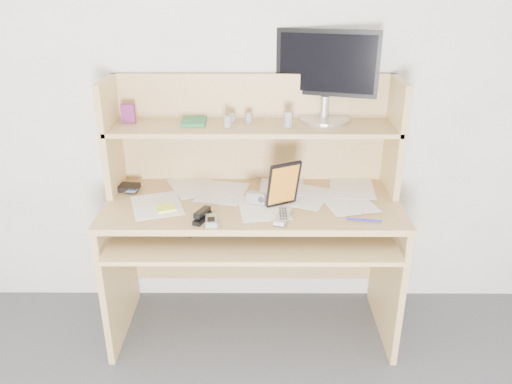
{
  "coord_description": "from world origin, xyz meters",
  "views": [
    {
      "loc": [
        0.03,
        -0.69,
        1.74
      ],
      "look_at": [
        0.02,
        1.43,
        0.82
      ],
      "focal_mm": 35.0,
      "sensor_mm": 36.0,
      "label": 1
    }
  ],
  "objects_px": {
    "desk": "(253,204)",
    "keyboard": "(229,223)",
    "tv_remote": "(283,216)",
    "game_case": "(284,184)",
    "monitor": "(326,73)"
  },
  "relations": [
    {
      "from": "desk",
      "to": "keyboard",
      "type": "height_order",
      "value": "desk"
    },
    {
      "from": "desk",
      "to": "tv_remote",
      "type": "height_order",
      "value": "desk"
    },
    {
      "from": "tv_remote",
      "to": "game_case",
      "type": "height_order",
      "value": "game_case"
    },
    {
      "from": "desk",
      "to": "game_case",
      "type": "relative_size",
      "value": 6.42
    },
    {
      "from": "keyboard",
      "to": "desk",
      "type": "bearing_deg",
      "value": 38.93
    },
    {
      "from": "desk",
      "to": "game_case",
      "type": "distance_m",
      "value": 0.27
    },
    {
      "from": "keyboard",
      "to": "tv_remote",
      "type": "distance_m",
      "value": 0.29
    },
    {
      "from": "keyboard",
      "to": "tv_remote",
      "type": "bearing_deg",
      "value": -40.9
    },
    {
      "from": "tv_remote",
      "to": "desk",
      "type": "bearing_deg",
      "value": 132.84
    },
    {
      "from": "tv_remote",
      "to": "monitor",
      "type": "relative_size",
      "value": 0.35
    },
    {
      "from": "keyboard",
      "to": "tv_remote",
      "type": "height_order",
      "value": "tv_remote"
    },
    {
      "from": "desk",
      "to": "keyboard",
      "type": "xyz_separation_m",
      "value": [
        -0.11,
        -0.15,
        -0.03
      ]
    },
    {
      "from": "desk",
      "to": "keyboard",
      "type": "distance_m",
      "value": 0.19
    },
    {
      "from": "desk",
      "to": "monitor",
      "type": "relative_size",
      "value": 2.88
    },
    {
      "from": "monitor",
      "to": "game_case",
      "type": "bearing_deg",
      "value": -105.75
    }
  ]
}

